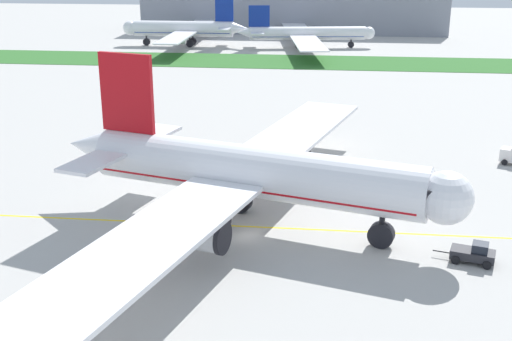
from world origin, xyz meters
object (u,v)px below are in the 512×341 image
(ground_crew_wingwalker_port, at_px, (153,214))
(parked_airliner_far_left, at_px, (185,29))
(airliner_foreground, at_px, (249,172))
(pushback_tug, at_px, (474,253))
(parked_airliner_far_centre, at_px, (305,34))

(ground_crew_wingwalker_port, height_order, parked_airliner_far_left, parked_airliner_far_left)
(airliner_foreground, xyz_separation_m, parked_airliner_far_left, (-38.28, 142.02, -1.07))
(ground_crew_wingwalker_port, bearing_deg, parked_airliner_far_left, 100.66)
(pushback_tug, height_order, parked_airliner_far_left, parked_airliner_far_left)
(airliner_foreground, height_order, ground_crew_wingwalker_port, airliner_foreground)
(pushback_tug, bearing_deg, parked_airliner_far_left, 112.73)
(airliner_foreground, relative_size, pushback_tug, 12.12)
(airliner_foreground, height_order, parked_airliner_far_centre, airliner_foreground)
(ground_crew_wingwalker_port, distance_m, parked_airliner_far_left, 145.16)
(pushback_tug, bearing_deg, ground_crew_wingwalker_port, 169.61)
(airliner_foreground, xyz_separation_m, pushback_tug, (24.19, -7.11, -5.46))
(airliner_foreground, height_order, pushback_tug, airliner_foreground)
(pushback_tug, relative_size, parked_airliner_far_centre, 0.09)
(pushback_tug, bearing_deg, airliner_foreground, 163.62)
(airliner_foreground, bearing_deg, pushback_tug, -16.38)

